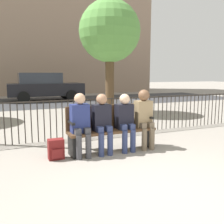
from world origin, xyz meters
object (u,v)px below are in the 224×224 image
object	(u,v)px
seated_person_0	(81,121)
seated_person_1	(102,120)
backpack	(56,149)
seated_person_2	(125,119)
seated_person_3	(144,115)
tree_0	(110,32)
park_bench	(110,126)
parked_car_0	(44,86)

from	to	relation	value
seated_person_0	seated_person_1	world-z (taller)	seated_person_0
backpack	seated_person_2	bearing A→B (deg)	-0.71
seated_person_0	seated_person_1	bearing A→B (deg)	-0.20
seated_person_3	backpack	distance (m)	1.91
seated_person_0	seated_person_1	size ratio (longest dim) A/B	1.02
seated_person_2	seated_person_3	world-z (taller)	seated_person_3
seated_person_1	tree_0	bearing A→B (deg)	65.71
park_bench	tree_0	world-z (taller)	tree_0
parked_car_0	seated_person_0	bearing A→B (deg)	-94.59
parked_car_0	seated_person_3	bearing A→B (deg)	-87.09
tree_0	seated_person_2	bearing A→B (deg)	-109.04
backpack	parked_car_0	distance (m)	10.50
seated_person_3	seated_person_0	bearing A→B (deg)	-179.92
backpack	tree_0	size ratio (longest dim) A/B	0.09
seated_person_2	seated_person_1	bearing A→B (deg)	179.88
seated_person_3	tree_0	xyz separation A→B (m)	(1.15, 4.61, 2.41)
seated_person_0	parked_car_0	world-z (taller)	parked_car_0
backpack	parked_car_0	bearing A→B (deg)	82.85
park_bench	backpack	size ratio (longest dim) A/B	4.76
park_bench	seated_person_2	world-z (taller)	seated_person_2
seated_person_1	seated_person_3	xyz separation A→B (m)	(0.93, 0.00, 0.04)
seated_person_1	backpack	bearing A→B (deg)	178.97
seated_person_3	tree_0	world-z (taller)	tree_0
seated_person_2	seated_person_3	size ratio (longest dim) A/B	0.94
seated_person_1	parked_car_0	distance (m)	10.42
park_bench	seated_person_2	xyz separation A→B (m)	(0.27, -0.13, 0.15)
seated_person_2	seated_person_0	bearing A→B (deg)	179.84
park_bench	seated_person_3	world-z (taller)	seated_person_3
seated_person_1	seated_person_2	distance (m)	0.49
backpack	parked_car_0	world-z (taller)	parked_car_0
seated_person_0	backpack	distance (m)	0.68
park_bench	seated_person_0	bearing A→B (deg)	-168.86
park_bench	seated_person_0	size ratio (longest dim) A/B	1.48
tree_0	parked_car_0	size ratio (longest dim) A/B	1.03
parked_car_0	seated_person_1	bearing A→B (deg)	-92.22
backpack	tree_0	xyz separation A→B (m)	(2.98, 4.60, 2.93)
seated_person_2	backpack	xyz separation A→B (m)	(-1.39, 0.02, -0.47)
seated_person_1	backpack	world-z (taller)	seated_person_1
seated_person_0	seated_person_2	size ratio (longest dim) A/B	1.04
seated_person_2	parked_car_0	xyz separation A→B (m)	(-0.09, 10.41, 0.19)
seated_person_0	backpack	bearing A→B (deg)	178.21
seated_person_0	parked_car_0	xyz separation A→B (m)	(0.84, 10.41, 0.17)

